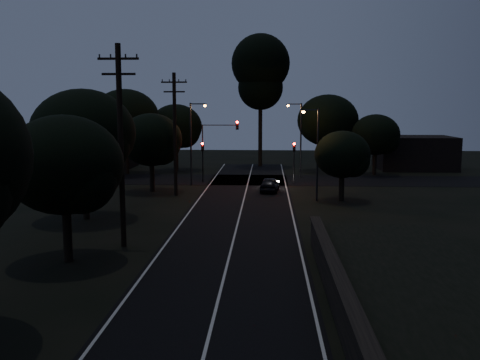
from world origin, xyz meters
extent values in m
cube|color=black|center=(0.00, 22.00, 0.01)|extent=(8.00, 70.00, 0.02)
cube|color=black|center=(0.00, 42.00, 0.01)|extent=(60.00, 8.00, 0.02)
cube|color=beige|center=(0.00, 22.00, 0.03)|extent=(0.12, 70.00, 0.01)
cube|color=beige|center=(-3.75, 22.00, 0.03)|extent=(0.12, 70.00, 0.01)
cube|color=beige|center=(3.75, 22.00, 0.03)|extent=(0.12, 70.00, 0.01)
cube|color=black|center=(4.60, 3.00, 0.75)|extent=(0.40, 26.00, 1.50)
cube|color=black|center=(4.60, 3.00, 1.55)|extent=(0.55, 26.00, 0.10)
cube|color=black|center=(8.00, 3.00, 0.60)|extent=(6.50, 26.00, 1.20)
cylinder|color=black|center=(-6.00, 15.00, 5.50)|extent=(0.30, 0.30, 11.00)
cube|color=black|center=(-6.00, 15.00, 10.20)|extent=(2.20, 0.12, 0.12)
cube|color=black|center=(-6.00, 15.00, 9.40)|extent=(1.80, 0.12, 0.12)
cylinder|color=black|center=(-6.00, 32.00, 5.25)|extent=(0.30, 0.30, 10.50)
cube|color=black|center=(-6.00, 32.00, 9.70)|extent=(2.20, 0.12, 0.12)
cube|color=black|center=(-6.00, 32.00, 8.90)|extent=(1.80, 0.12, 0.12)
cylinder|color=black|center=(-8.00, 12.00, 1.36)|extent=(0.44, 0.44, 2.71)
ellipsoid|color=black|center=(-8.00, 12.00, 4.87)|extent=(5.76, 5.76, 4.90)
sphere|color=black|center=(-6.99, 11.42, 4.30)|extent=(3.46, 3.46, 3.46)
cylinder|color=black|center=(-10.50, 22.00, 1.63)|extent=(0.44, 0.44, 3.25)
ellipsoid|color=black|center=(-10.50, 22.00, 5.89)|extent=(7.03, 7.03, 5.97)
sphere|color=black|center=(-9.27, 21.30, 5.19)|extent=(4.22, 4.22, 4.22)
cylinder|color=black|center=(-8.50, 34.00, 1.31)|extent=(0.44, 0.44, 2.61)
ellipsoid|color=black|center=(-8.50, 34.00, 4.70)|extent=(5.57, 5.57, 4.74)
sphere|color=black|center=(-7.52, 33.44, 4.14)|extent=(3.34, 3.34, 3.34)
cylinder|color=black|center=(-9.00, 50.00, 1.46)|extent=(0.44, 0.44, 2.92)
ellipsoid|color=black|center=(-9.00, 50.00, 5.26)|extent=(6.25, 6.25, 5.31)
sphere|color=black|center=(-7.91, 49.37, 4.64)|extent=(3.75, 3.75, 3.75)
cylinder|color=black|center=(-14.00, 46.00, 1.79)|extent=(0.44, 0.44, 3.57)
ellipsoid|color=black|center=(-14.00, 46.00, 6.39)|extent=(7.52, 7.52, 6.39)
sphere|color=black|center=(-12.68, 45.25, 5.64)|extent=(4.51, 4.51, 4.51)
cylinder|color=black|center=(9.00, 50.00, 1.66)|extent=(0.44, 0.44, 3.32)
ellipsoid|color=black|center=(9.00, 50.00, 6.01)|extent=(7.15, 7.15, 6.08)
sphere|color=black|center=(10.25, 49.28, 5.29)|extent=(4.29, 4.29, 4.29)
cylinder|color=black|center=(14.00, 47.00, 1.25)|extent=(0.44, 0.44, 2.51)
ellipsoid|color=black|center=(14.00, 47.00, 4.52)|extent=(5.35, 5.35, 4.55)
sphere|color=black|center=(14.94, 46.46, 3.98)|extent=(3.21, 3.21, 3.21)
cylinder|color=black|center=(8.00, 30.00, 1.06)|extent=(0.44, 0.44, 2.13)
ellipsoid|color=black|center=(8.00, 30.00, 3.82)|extent=(4.51, 4.51, 3.84)
sphere|color=black|center=(8.79, 29.55, 3.37)|extent=(2.71, 2.71, 2.71)
cylinder|color=black|center=(1.00, 55.00, 4.59)|extent=(0.50, 0.50, 9.18)
sphere|color=black|center=(1.00, 55.00, 13.01)|extent=(7.34, 7.34, 7.34)
sphere|color=black|center=(1.00, 55.00, 10.01)|extent=(5.67, 5.67, 5.67)
cube|color=black|center=(-20.00, 52.00, 2.20)|extent=(10.00, 8.00, 4.40)
cube|color=black|center=(20.00, 53.00, 2.00)|extent=(9.00, 7.00, 4.00)
cylinder|color=black|center=(-4.60, 40.00, 1.60)|extent=(0.12, 0.12, 3.20)
cube|color=black|center=(-4.60, 40.00, 3.65)|extent=(0.28, 0.22, 0.90)
sphere|color=#FF0705|center=(-4.60, 39.87, 3.95)|extent=(0.22, 0.22, 0.22)
cylinder|color=black|center=(4.60, 40.00, 1.60)|extent=(0.12, 0.12, 3.20)
cube|color=black|center=(4.60, 40.00, 3.65)|extent=(0.28, 0.22, 0.90)
sphere|color=#FF0705|center=(4.60, 39.87, 3.95)|extent=(0.22, 0.22, 0.22)
cylinder|color=black|center=(-4.60, 40.00, 2.50)|extent=(0.12, 0.12, 5.00)
cube|color=black|center=(-1.10, 40.00, 5.80)|extent=(0.28, 0.22, 0.90)
sphere|color=#FF0705|center=(-1.10, 39.87, 6.10)|extent=(0.22, 0.22, 0.22)
cube|color=black|center=(-2.85, 40.00, 5.80)|extent=(3.50, 0.08, 0.08)
cylinder|color=black|center=(-5.50, 38.00, 4.00)|extent=(0.16, 0.16, 8.00)
cube|color=black|center=(-4.80, 38.00, 7.90)|extent=(1.40, 0.10, 0.10)
cube|color=black|center=(-4.10, 38.00, 7.85)|extent=(0.35, 0.22, 0.12)
sphere|color=orange|center=(-4.10, 38.00, 7.75)|extent=(0.26, 0.26, 0.26)
cylinder|color=black|center=(5.50, 44.00, 4.00)|extent=(0.16, 0.16, 8.00)
cube|color=black|center=(4.80, 44.00, 7.90)|extent=(1.40, 0.10, 0.10)
cube|color=black|center=(4.10, 44.00, 7.85)|extent=(0.35, 0.22, 0.12)
sphere|color=orange|center=(4.10, 44.00, 7.75)|extent=(0.26, 0.26, 0.26)
cylinder|color=black|center=(6.00, 30.00, 3.75)|extent=(0.16, 0.16, 7.50)
cube|color=black|center=(5.40, 30.00, 7.40)|extent=(1.20, 0.10, 0.10)
cube|color=black|center=(4.80, 30.00, 7.35)|extent=(0.35, 0.22, 0.12)
sphere|color=orange|center=(4.80, 30.00, 7.25)|extent=(0.26, 0.26, 0.26)
imported|color=black|center=(2.16, 34.42, 0.66)|extent=(1.93, 4.01, 1.32)
camera|label=1|loc=(1.93, -13.49, 7.74)|focal=40.00mm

